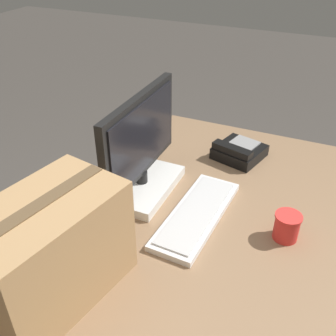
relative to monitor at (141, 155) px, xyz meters
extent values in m
cube|color=#8C6B4C|center=(-0.25, -0.29, -0.53)|extent=(1.80, 0.90, 0.76)
cube|color=white|center=(0.00, 0.00, -0.14)|extent=(0.33, 0.22, 0.04)
cylinder|color=black|center=(0.00, 0.00, -0.10)|extent=(0.04, 0.04, 0.04)
cube|color=black|center=(0.00, 0.00, 0.08)|extent=(0.49, 0.03, 0.30)
cube|color=black|center=(0.00, -0.02, 0.08)|extent=(0.45, 0.01, 0.26)
cube|color=silver|center=(-0.07, -0.25, -0.14)|extent=(0.46, 0.18, 0.02)
cube|color=silver|center=(-0.07, -0.25, -0.13)|extent=(0.42, 0.15, 0.01)
cube|color=black|center=(0.38, -0.27, -0.13)|extent=(0.23, 0.22, 0.05)
cube|color=black|center=(0.32, -0.25, -0.09)|extent=(0.09, 0.18, 0.03)
cube|color=gray|center=(0.41, -0.28, -0.10)|extent=(0.13, 0.13, 0.01)
cylinder|color=red|center=(-0.05, -0.54, -0.11)|extent=(0.08, 0.08, 0.09)
cylinder|color=red|center=(-0.05, -0.54, -0.07)|extent=(0.09, 0.09, 0.01)
cube|color=tan|center=(-0.52, 0.00, 0.00)|extent=(0.44, 0.31, 0.30)
cube|color=brown|center=(-0.52, 0.00, 0.15)|extent=(0.39, 0.11, 0.00)
camera|label=1|loc=(-1.06, -0.58, 0.73)|focal=42.00mm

